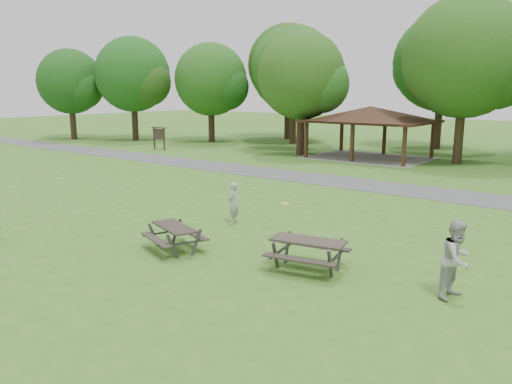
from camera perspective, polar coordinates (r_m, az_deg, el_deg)
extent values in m
plane|color=#396A1E|center=(16.08, -11.69, -6.37)|extent=(160.00, 160.00, 0.00)
cube|color=#4C4C4F|center=(27.03, 11.36, 0.94)|extent=(120.00, 3.20, 0.02)
cube|color=#321D12|center=(36.90, 5.78, 5.93)|extent=(0.22, 0.22, 2.60)
cube|color=#331C12|center=(41.56, 9.75, 6.45)|extent=(0.22, 0.22, 2.60)
cube|color=#342013|center=(35.09, 10.93, 5.49)|extent=(0.22, 0.22, 2.60)
cube|color=#311D11|center=(39.97, 14.46, 6.05)|extent=(0.22, 0.22, 2.60)
cube|color=#322012|center=(33.60, 16.58, 4.96)|extent=(0.22, 0.22, 2.60)
cube|color=#3B2015|center=(38.66, 19.51, 5.58)|extent=(0.22, 0.22, 2.60)
cube|color=#331C14|center=(37.40, 12.90, 7.89)|extent=(8.60, 6.60, 0.16)
pyramid|color=#311D13|center=(37.37, 12.94, 8.78)|extent=(7.01, 7.01, 1.00)
cube|color=gray|center=(37.66, 12.72, 3.85)|extent=(8.40, 6.40, 0.03)
cube|color=#321B12|center=(42.86, -11.54, 6.00)|extent=(0.10, 0.10, 1.80)
cube|color=#312112|center=(41.96, -10.46, 5.92)|extent=(0.10, 0.10, 1.80)
cube|color=#2C231F|center=(42.38, -11.03, 6.50)|extent=(1.40, 0.06, 0.90)
cube|color=#311C13|center=(42.33, -11.06, 7.24)|extent=(1.60, 0.30, 0.06)
cylinder|color=black|center=(51.02, -13.67, 7.82)|extent=(0.60, 0.60, 3.67)
sphere|color=#144815|center=(50.95, -13.91, 12.91)|extent=(7.20, 7.20, 7.20)
sphere|color=#1B3F12|center=(49.87, -12.41, 12.19)|extent=(4.68, 4.68, 4.68)
sphere|color=#174814|center=(51.94, -15.07, 12.22)|extent=(4.32, 4.32, 4.32)
cylinder|color=black|center=(48.29, -5.11, 7.69)|extent=(0.60, 0.60, 3.32)
sphere|color=#1B4D16|center=(48.19, -5.20, 12.69)|extent=(6.80, 6.80, 6.80)
sphere|color=#134314|center=(47.38, -3.55, 11.92)|extent=(4.42, 4.42, 4.42)
sphere|color=#1B4C15|center=(48.97, -6.55, 12.05)|extent=(4.08, 4.08, 4.08)
cylinder|color=#332016|center=(46.70, 4.24, 7.90)|extent=(0.60, 0.60, 3.85)
sphere|color=#1B4E16|center=(46.65, 4.33, 13.85)|extent=(7.80, 7.80, 7.80)
sphere|color=#174614|center=(45.93, 6.40, 12.88)|extent=(5.07, 5.07, 5.07)
sphere|color=#134514|center=(47.34, 2.56, 13.13)|extent=(4.68, 4.68, 4.68)
cylinder|color=black|center=(38.56, 5.09, 6.85)|extent=(0.60, 0.60, 3.50)
sphere|color=#204A15|center=(38.45, 5.21, 13.14)|extent=(6.60, 6.60, 6.60)
sphere|color=#1A4E16|center=(37.91, 7.37, 12.12)|extent=(4.29, 4.29, 4.29)
sphere|color=#204D16|center=(39.00, 3.36, 12.42)|extent=(3.96, 3.96, 3.96)
cylinder|color=black|center=(36.31, 22.19, 6.18)|extent=(0.60, 0.60, 4.02)
sphere|color=#1F4B15|center=(36.26, 22.80, 14.07)|extent=(8.00, 8.00, 8.00)
sphere|color=#1C4714|center=(36.08, 25.65, 12.59)|extent=(5.20, 5.20, 5.20)
sphere|color=#154A16|center=(36.50, 20.16, 13.29)|extent=(4.80, 4.80, 4.80)
cylinder|color=#2F1F15|center=(51.26, 3.60, 8.52)|extent=(0.60, 0.60, 4.38)
sphere|color=#1C4313|center=(51.25, 3.68, 14.32)|extent=(8.00, 8.00, 8.00)
sphere|color=#144112|center=(50.48, 5.60, 13.43)|extent=(5.20, 5.20, 5.20)
sphere|color=#174614|center=(51.97, 2.04, 13.64)|extent=(4.80, 4.80, 4.80)
cylinder|color=#321F16|center=(45.10, 20.08, 7.28)|extent=(0.60, 0.60, 4.13)
sphere|color=#164A15|center=(45.07, 20.54, 13.71)|extent=(8.00, 8.00, 8.00)
sphere|color=#144714|center=(44.81, 22.82, 12.53)|extent=(5.20, 5.20, 5.20)
sphere|color=#174112|center=(45.37, 18.43, 13.07)|extent=(4.80, 4.80, 4.80)
cylinder|color=#2F1E15|center=(54.17, -20.17, 7.45)|extent=(0.60, 0.60, 3.32)
sphere|color=#124113|center=(54.08, -20.48, 11.74)|extent=(6.40, 6.40, 6.40)
sphere|color=#144012|center=(53.02, -19.31, 11.15)|extent=(4.16, 4.16, 4.16)
sphere|color=#194C15|center=(55.05, -21.34, 11.16)|extent=(3.84, 3.84, 3.84)
cube|color=#2C2420|center=(15.60, -9.33, -3.95)|extent=(2.00, 1.30, 0.05)
cube|color=#322A24|center=(15.46, -11.37, -5.35)|extent=(1.84, 0.85, 0.04)
cube|color=#2C231F|center=(15.93, -7.28, -4.71)|extent=(1.84, 0.85, 0.04)
cube|color=#454548|center=(16.20, -11.59, -4.84)|extent=(0.18, 0.39, 0.81)
cube|color=#3B3B3D|center=(16.48, -9.08, -4.46)|extent=(0.18, 0.39, 0.81)
cube|color=#434245|center=(16.33, -10.33, -4.55)|extent=(0.55, 1.45, 0.05)
cube|color=#38383A|center=(14.93, -9.51, -6.18)|extent=(0.18, 0.39, 0.81)
cube|color=#444447|center=(15.24, -6.84, -5.73)|extent=(0.18, 0.39, 0.81)
cube|color=#434345|center=(15.07, -8.17, -5.84)|extent=(0.55, 1.45, 0.05)
cube|color=#332A24|center=(13.83, 5.96, -5.56)|extent=(2.16, 1.20, 0.06)
cube|color=#2E2621|center=(13.34, 4.92, -7.72)|extent=(2.06, 0.69, 0.04)
cube|color=#2A211E|center=(14.54, 6.86, -6.12)|extent=(2.06, 0.69, 0.04)
cube|color=#3D3D3F|center=(13.86, 2.24, -7.27)|extent=(0.15, 0.43, 0.88)
cube|color=#3A3A3C|center=(14.60, 3.61, -6.29)|extent=(0.15, 0.43, 0.88)
cube|color=#434346|center=(14.22, 2.95, -6.64)|extent=(0.40, 1.64, 0.06)
cube|color=#414143|center=(13.34, 8.48, -8.15)|extent=(0.15, 0.43, 0.88)
cube|color=#424244|center=(14.11, 9.54, -7.08)|extent=(0.15, 0.43, 0.88)
cube|color=#414244|center=(13.71, 9.03, -7.47)|extent=(0.40, 1.64, 0.06)
cylinder|color=#FFF428|center=(16.32, 3.32, -1.30)|extent=(0.33, 0.33, 0.02)
imported|color=#9E9EA0|center=(18.54, -2.61, -1.26)|extent=(0.55, 0.66, 1.55)
imported|color=#ABAAAD|center=(12.84, 21.98, -7.15)|extent=(0.89, 1.05, 1.91)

